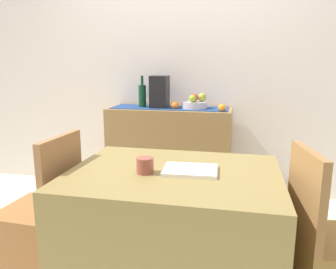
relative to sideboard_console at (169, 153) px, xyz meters
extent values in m
cube|color=beige|center=(0.10, -0.92, -0.45)|extent=(6.40, 6.40, 0.02)
cube|color=silver|center=(0.10, 0.26, 0.91)|extent=(6.40, 0.06, 2.70)
cube|color=olive|center=(0.00, 0.00, 0.00)|extent=(1.17, 0.42, 0.88)
cube|color=navy|center=(0.00, 0.00, 0.44)|extent=(1.10, 0.32, 0.01)
cylinder|color=silver|center=(0.24, 0.00, 0.48)|extent=(0.24, 0.24, 0.06)
sphere|color=#BF3926|center=(0.23, 0.01, 0.54)|extent=(0.07, 0.07, 0.07)
sphere|color=#8AB02D|center=(0.23, -0.06, 0.54)|extent=(0.07, 0.07, 0.07)
sphere|color=#92A031|center=(0.30, 0.03, 0.55)|extent=(0.08, 0.08, 0.08)
cylinder|color=#133F27|center=(-0.27, 0.00, 0.55)|extent=(0.07, 0.07, 0.21)
cylinder|color=#133F27|center=(-0.27, 0.00, 0.70)|extent=(0.03, 0.03, 0.09)
cube|color=black|center=(-0.10, 0.00, 0.59)|extent=(0.16, 0.18, 0.30)
sphere|color=orange|center=(0.06, -0.06, 0.48)|extent=(0.07, 0.07, 0.07)
sphere|color=orange|center=(0.50, -0.12, 0.47)|extent=(0.07, 0.07, 0.07)
cube|color=olive|center=(0.32, -1.42, -0.07)|extent=(1.11, 0.85, 0.74)
cube|color=white|center=(0.41, -1.41, 0.31)|extent=(0.29, 0.23, 0.02)
cylinder|color=brown|center=(0.18, -1.48, 0.34)|extent=(0.09, 0.09, 0.08)
cube|color=#996435|center=(-0.51, -1.42, -0.21)|extent=(0.42, 0.42, 0.45)
cube|color=#996A42|center=(-0.33, -1.43, 0.24)|extent=(0.06, 0.40, 0.45)
cube|color=olive|center=(0.98, -1.45, 0.24)|extent=(0.11, 0.40, 0.45)
camera|label=1|loc=(0.65, -3.07, 0.86)|focal=35.64mm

